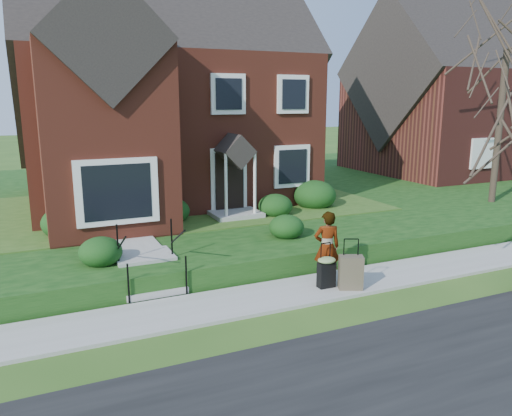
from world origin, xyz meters
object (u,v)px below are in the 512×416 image
front_steps (148,268)px  suitcase_olive (351,272)px  woman (327,247)px  suitcase_black (326,270)px

front_steps → suitcase_olive: front_steps is taller
woman → suitcase_black: bearing=73.9°
front_steps → suitcase_olive: (4.25, -2.28, 0.01)m
suitcase_olive → woman: bearing=138.0°
woman → suitcase_black: woman is taller
front_steps → suitcase_olive: size_ratio=1.68×
front_steps → suitcase_black: size_ratio=1.87×
woman → suitcase_olive: woman is taller
front_steps → woman: woman is taller
woman → suitcase_olive: 0.84m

